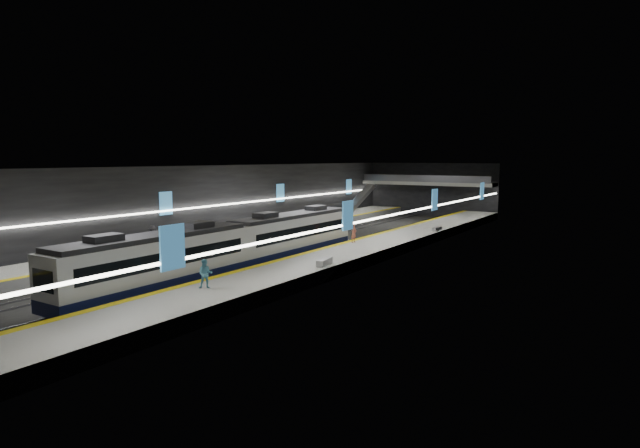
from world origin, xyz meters
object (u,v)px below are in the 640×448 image
Objects in this scene: bench_right_near at (324,262)px; passenger_right_b at (205,274)px; bench_left_near at (97,250)px; train at (235,245)px; passenger_left_b at (153,237)px; bench_right_far at (437,229)px; passenger_left_a at (208,232)px; escalator at (360,198)px; bench_left_far at (348,209)px; passenger_right_a at (354,233)px.

passenger_right_b is (-2.22, -9.80, 0.64)m from bench_right_near.
train is at bearing 4.40° from bench_left_near.
passenger_left_b is at bearing 53.77° from bench_left_near.
train is 18.96× the size of bench_right_far.
passenger_left_a is at bearing 155.41° from bench_right_near.
bench_left_far is at bearing -178.23° from escalator.
passenger_left_b is at bearing 174.51° from bench_right_near.
passenger_left_a is at bearing -127.38° from bench_right_far.
bench_right_near is 22.17m from bench_right_far.
bench_right_near reaches higher than bench_right_far.
escalator is 4.32× the size of bench_left_near.
bench_left_far is 1.02× the size of bench_right_near.
passenger_right_b is at bearing -26.97° from bench_left_near.
bench_right_far is at bearing 42.83° from bench_left_near.
passenger_right_b reaches higher than passenger_right_a.
escalator is 37.79m from passenger_left_b.
passenger_left_a is at bearing -100.53° from bench_left_far.
passenger_left_b reaches higher than bench_right_far.
bench_left_near is at bearing 128.85° from passenger_right_b.
bench_right_near is 10.07m from passenger_right_b.
train reaches higher than bench_left_near.
escalator is 29.15m from passenger_right_a.
bench_left_far is at bearing 76.90° from bench_left_near.
bench_left_near reaches higher than bench_right_far.
train is 12.35m from bench_left_near.
passenger_right_b is (1.07, -20.07, 0.01)m from passenger_right_a.
bench_right_near is 10.81m from passenger_right_a.
passenger_right_b is 18.65m from passenger_left_a.
passenger_right_a is at bearing 74.60° from train.
passenger_left_a reaches higher than bench_right_far.
bench_right_far is at bearing -109.86° from passenger_left_b.
bench_left_near is 41.98m from bench_left_far.
passenger_left_b is at bearing 177.21° from train.
bench_left_far is 1.14× the size of passenger_right_b.
passenger_left_a is at bearing -89.90° from passenger_left_b.
bench_left_near is 1.17× the size of bench_right_far.
bench_left_near is 22.17m from passenger_right_a.
bench_right_far is at bearing 78.08° from bench_right_near.
passenger_right_b is at bearing 166.06° from passenger_left_b.
escalator reaches higher than passenger_right_b.
passenger_left_b is at bearing -103.60° from bench_left_far.
bench_left_near is 1.05× the size of passenger_right_b.
escalator is at bearing 69.85° from passenger_right_b.
escalator reaches higher than train.
passenger_right_a is (-3.58, -11.89, 0.68)m from bench_right_far.
train reaches higher than passenger_right_b.
bench_right_near is at bearing 4.31° from bench_left_near.
bench_right_far is at bearing 131.63° from passenger_left_a.
passenger_right_a is (15.42, -25.79, 0.63)m from bench_left_far.
passenger_right_b reaches higher than bench_left_far.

